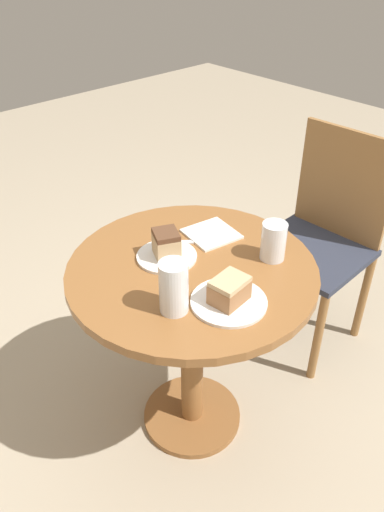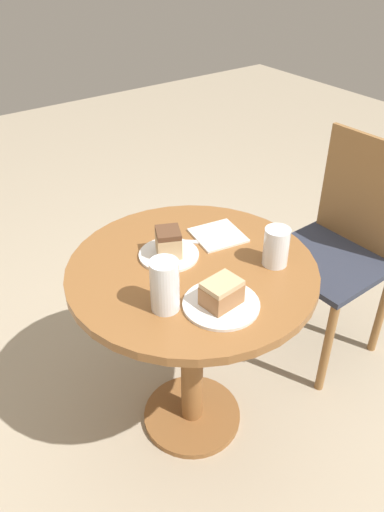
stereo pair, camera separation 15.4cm
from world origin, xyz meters
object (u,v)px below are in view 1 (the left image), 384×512
Objects in this scene: glass_water at (273,243)px; cake_slice_near at (166,244)px; plate_far at (229,302)px; glass_lemonade at (174,289)px; plate_near at (167,256)px; chair at (320,237)px; cake_slice_far at (229,290)px.

cake_slice_near is at bearing -132.79° from glass_water.
plate_far is 1.39× the size of glass_lemonade.
glass_water is at bearing 86.79° from glass_lemonade.
plate_near is 1.78× the size of cake_slice_near.
plate_near is 0.05m from cake_slice_near.
chair is 8.37× the size of cake_slice_far.
plate_far is 1.74× the size of glass_water.
chair reaches higher than plate_far.
glass_water is (-0.06, 0.27, 0.01)m from cake_slice_far.
glass_lemonade is at bearing -35.78° from cake_slice_near.
plate_far is at bearing -14.04° from cake_slice_far.
plate_near is 0.89× the size of plate_far.
plate_near is at bearing 180.00° from cake_slice_near.
cake_slice_far is (0.29, -0.02, 0.04)m from plate_near.
cake_slice_near reaches higher than plate_near.
chair is at bearing 106.00° from glass_water.
chair reaches higher than cake_slice_near.
cake_slice_near is (-0.29, 0.02, 0.05)m from plate_far.
chair is 4.88× the size of plate_near.
chair is 1.01m from glass_lemonade.
glass_water is at bearing -76.22° from chair.
plate_near is 0.27m from glass_lemonade.
chair reaches higher than cake_slice_far.
chair is at bearing 84.78° from cake_slice_near.
cake_slice_far is (-0.00, 0.00, 0.04)m from plate_far.
cake_slice_far is at bearing 57.37° from glass_lemonade.
glass_lemonade is (-0.08, -0.13, 0.03)m from cake_slice_far.
chair reaches higher than plate_near.
glass_water reaches higher than cake_slice_near.
cake_slice_near is at bearing 0.00° from plate_near.
glass_water is at bearing 47.21° from cake_slice_near.
cake_slice_far reaches higher than plate_far.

